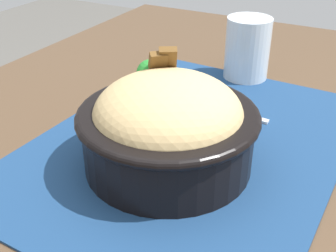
% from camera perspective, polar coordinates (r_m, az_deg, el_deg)
% --- Properties ---
extents(table, '(1.17, 0.80, 0.75)m').
position_cam_1_polar(table, '(0.58, 1.60, -8.90)').
color(table, '#4C3826').
rests_on(table, ground_plane).
extents(placemat, '(0.49, 0.37, 0.00)m').
position_cam_1_polar(placemat, '(0.54, 3.06, -2.24)').
color(placemat, navy).
rests_on(placemat, table).
extents(bowl, '(0.22, 0.22, 0.13)m').
position_cam_1_polar(bowl, '(0.47, -0.02, 0.13)').
color(bowl, black).
rests_on(bowl, placemat).
extents(fork, '(0.02, 0.14, 0.00)m').
position_cam_1_polar(fork, '(0.61, 6.72, 2.33)').
color(fork, silver).
rests_on(fork, placemat).
extents(drinking_glass, '(0.07, 0.07, 0.10)m').
position_cam_1_polar(drinking_glass, '(0.71, 10.82, 9.49)').
color(drinking_glass, silver).
rests_on(drinking_glass, table).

